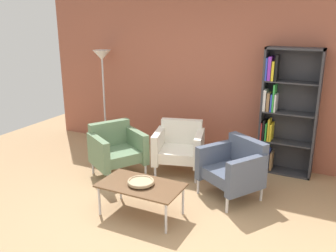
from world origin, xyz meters
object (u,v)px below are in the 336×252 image
at_px(coffee_table_low, 141,187).
at_px(armchair_near_window, 234,167).
at_px(armchair_spare_guest, 116,148).
at_px(armchair_by_bookshelf, 179,146).
at_px(bookshelf_tall, 283,113).
at_px(floor_lamp_torchiere, 102,66).
at_px(decorative_bowl, 141,182).

xyz_separation_m(coffee_table_low, armchair_near_window, (0.86, 0.96, 0.05)).
relative_size(armchair_near_window, armchair_spare_guest, 1.00).
bearing_deg(armchair_by_bookshelf, bookshelf_tall, 12.24).
distance_m(bookshelf_tall, floor_lamp_torchiere, 3.24).
bearing_deg(coffee_table_low, armchair_spare_guest, 137.34).
bearing_deg(coffee_table_low, bookshelf_tall, 58.83).
distance_m(armchair_by_bookshelf, armchair_near_window, 1.05).
distance_m(coffee_table_low, armchair_by_bookshelf, 1.36).
bearing_deg(decorative_bowl, floor_lamp_torchiere, 134.41).
distance_m(coffee_table_low, armchair_spare_guest, 1.27).
height_order(bookshelf_tall, armchair_by_bookshelf, bookshelf_tall).
distance_m(decorative_bowl, floor_lamp_torchiere, 2.95).
relative_size(armchair_spare_guest, floor_lamp_torchiere, 0.54).
distance_m(bookshelf_tall, decorative_bowl, 2.48).
bearing_deg(armchair_spare_guest, armchair_near_window, -55.85).
bearing_deg(floor_lamp_torchiere, armchair_spare_guest, -48.07).
distance_m(coffee_table_low, decorative_bowl, 0.07).
xyz_separation_m(armchair_near_window, floor_lamp_torchiere, (-2.79, 1.02, 1.03)).
relative_size(decorative_bowl, armchair_spare_guest, 0.34).
relative_size(coffee_table_low, armchair_spare_guest, 1.07).
distance_m(armchair_near_window, floor_lamp_torchiere, 3.15).
xyz_separation_m(armchair_by_bookshelf, floor_lamp_torchiere, (-1.82, 0.62, 1.03)).
bearing_deg(armchair_spare_guest, coffee_table_low, -101.68).
bearing_deg(armchair_by_bookshelf, armchair_spare_guest, -163.93).
bearing_deg(armchair_by_bookshelf, armchair_near_window, -37.60).
distance_m(decorative_bowl, armchair_near_window, 1.29).
relative_size(bookshelf_tall, coffee_table_low, 1.90).
bearing_deg(decorative_bowl, armchair_by_bookshelf, 94.96).
relative_size(decorative_bowl, floor_lamp_torchiere, 0.18).
distance_m(armchair_spare_guest, floor_lamp_torchiere, 1.82).
height_order(armchair_by_bookshelf, floor_lamp_torchiere, floor_lamp_torchiere).
bearing_deg(armchair_near_window, armchair_by_bookshelf, -170.09).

